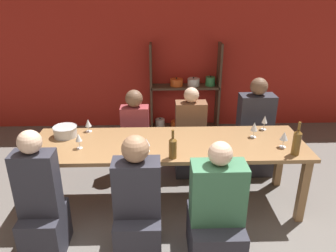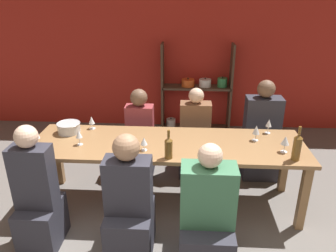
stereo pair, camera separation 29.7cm
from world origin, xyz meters
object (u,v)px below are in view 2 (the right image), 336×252
object	(u,v)px
wine_glass_red_b	(285,141)
wine_glass_white_a	(79,134)
dining_table	(167,149)
person_far_c	(260,140)
person_far_a	(140,141)
wine_glass_white_b	(269,123)
person_near_b	(38,202)
wine_glass_empty_a	(144,141)
wine_glass_red_a	(92,121)
wine_bottle_green	(169,147)
wine_glass_white_c	(37,135)
person_near_a	(206,222)
person_near_c	(130,211)
wine_glass_white_d	(256,130)
wine_bottle_dark	(297,147)
mixing_bowl	(69,127)
shelf_unit	(196,98)
person_far_b	(195,143)

from	to	relation	value
wine_glass_red_b	wine_glass_white_a	bearing A→B (deg)	178.92
dining_table	person_far_c	world-z (taller)	person_far_c
wine_glass_red_b	person_far_a	world-z (taller)	person_far_a
wine_glass_white_b	person_near_b	bearing A→B (deg)	-156.08
wine_glass_white_b	wine_glass_empty_a	world-z (taller)	wine_glass_white_b
wine_glass_red_a	person_near_b	world-z (taller)	person_near_b
wine_glass_red_b	wine_bottle_green	bearing A→B (deg)	-170.34
wine_glass_white_c	person_near_a	bearing A→B (deg)	-21.95
wine_bottle_green	wine_glass_white_b	world-z (taller)	wine_bottle_green
wine_glass_empty_a	person_near_c	world-z (taller)	person_near_c
wine_glass_empty_a	wine_glass_white_d	world-z (taller)	wine_glass_white_d
wine_bottle_green	person_near_a	bearing A→B (deg)	-53.68
wine_bottle_dark	person_near_c	world-z (taller)	person_near_c
person_far_a	person_near_b	bearing A→B (deg)	61.81
wine_bottle_green	person_near_c	distance (m)	0.69
dining_table	wine_glass_white_c	distance (m)	1.38
wine_glass_empty_a	person_near_c	size ratio (longest dim) A/B	0.12
mixing_bowl	person_far_c	size ratio (longest dim) A/B	0.21
shelf_unit	person_near_c	world-z (taller)	shelf_unit
mixing_bowl	wine_glass_white_c	distance (m)	0.39
person_near_a	person_far_b	xyz separation A→B (m)	(-0.08, 1.56, 0.01)
shelf_unit	wine_bottle_green	bearing A→B (deg)	-97.28
wine_glass_white_a	wine_glass_white_d	size ratio (longest dim) A/B	0.93
wine_glass_red_a	person_near_c	size ratio (longest dim) A/B	0.13
person_near_b	wine_glass_white_a	bearing A→B (deg)	67.62
wine_glass_white_a	person_far_b	size ratio (longest dim) A/B	0.14
wine_glass_white_d	person_far_b	size ratio (longest dim) A/B	0.15
wine_glass_empty_a	person_near_b	bearing A→B (deg)	-151.66
mixing_bowl	person_far_a	world-z (taller)	person_far_a
wine_glass_white_c	wine_glass_white_d	bearing A→B (deg)	5.80
wine_glass_white_c	person_far_c	xyz separation A→B (m)	(2.52, 0.90, -0.42)
wine_glass_red_b	person_near_c	distance (m)	1.66
wine_glass_white_c	person_near_b	bearing A→B (deg)	-70.80
wine_glass_red_b	wine_bottle_dark	bearing A→B (deg)	-68.40
person_far_c	wine_glass_white_d	bearing A→B (deg)	71.92
mixing_bowl	wine_bottle_green	world-z (taller)	wine_bottle_green
shelf_unit	wine_glass_empty_a	size ratio (longest dim) A/B	10.48
dining_table	wine_glass_empty_a	bearing A→B (deg)	-139.70
person_near_a	person_far_a	distance (m)	1.74
wine_glass_white_c	wine_glass_white_d	xyz separation A→B (m)	(2.30, 0.23, 0.01)
wine_glass_red_a	person_near_a	size ratio (longest dim) A/B	0.13
wine_glass_white_d	dining_table	bearing A→B (deg)	-173.19
wine_bottle_green	wine_glass_white_c	size ratio (longest dim) A/B	1.78
wine_glass_white_c	wine_glass_white_d	size ratio (longest dim) A/B	0.94
wine_glass_red_b	person_far_c	distance (m)	1.02
wine_glass_empty_a	wine_glass_red_b	world-z (taller)	wine_glass_red_b
wine_glass_white_b	person_far_b	world-z (taller)	person_far_b
wine_glass_empty_a	person_near_b	distance (m)	1.14
wine_glass_red_a	person_near_b	xyz separation A→B (m)	(-0.26, -1.02, -0.41)
shelf_unit	mixing_bowl	xyz separation A→B (m)	(-1.49, -1.97, 0.27)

